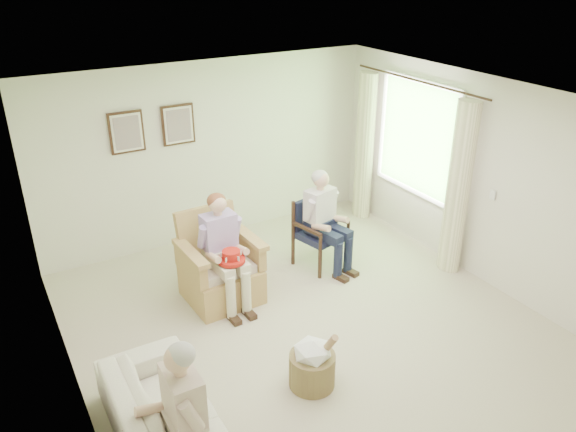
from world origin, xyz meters
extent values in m
plane|color=beige|center=(0.00, 0.00, 0.00)|extent=(5.50, 5.50, 0.00)
cube|color=silver|center=(0.00, 2.75, 1.30)|extent=(5.00, 0.04, 2.60)
cube|color=silver|center=(0.00, -2.75, 1.30)|extent=(5.00, 0.04, 2.60)
cube|color=silver|center=(-2.50, 0.00, 1.30)|extent=(0.04, 5.50, 2.60)
cube|color=silver|center=(2.50, 0.00, 1.30)|extent=(0.04, 5.50, 2.60)
cube|color=white|center=(0.00, 0.00, 2.60)|extent=(5.00, 5.50, 0.02)
cube|color=#2D6B23|center=(2.47, 1.20, 1.55)|extent=(0.02, 1.40, 1.50)
cube|color=white|center=(2.46, 1.20, 2.33)|extent=(0.04, 1.52, 0.06)
cube|color=white|center=(2.46, 1.20, 0.77)|extent=(0.04, 1.52, 0.06)
cylinder|color=#382114|center=(2.37, 1.20, 2.35)|extent=(0.03, 2.50, 0.03)
cylinder|color=#FFF2C7|center=(2.33, 0.22, 1.15)|extent=(0.34, 0.34, 2.30)
cylinder|color=#FFF2C7|center=(2.33, 2.18, 1.15)|extent=(0.34, 0.34, 2.30)
cube|color=#382114|center=(-1.15, 2.72, 1.78)|extent=(0.45, 0.03, 0.55)
cube|color=silver|center=(-1.15, 2.70, 1.78)|extent=(0.39, 0.01, 0.49)
cube|color=tan|center=(-1.15, 2.69, 1.78)|extent=(0.33, 0.01, 0.43)
cube|color=#382114|center=(-0.45, 2.72, 1.78)|extent=(0.45, 0.03, 0.55)
cube|color=silver|center=(-0.45, 2.70, 1.78)|extent=(0.39, 0.01, 0.49)
cube|color=tan|center=(-0.45, 2.69, 1.78)|extent=(0.33, 0.01, 0.43)
cube|color=tan|center=(-0.63, 1.08, 0.22)|extent=(0.82, 0.80, 0.43)
cube|color=beige|center=(-0.63, 1.04, 0.48)|extent=(0.64, 0.62, 0.10)
cube|color=tan|center=(-0.63, 1.42, 0.78)|extent=(0.76, 0.23, 0.65)
cube|color=tan|center=(-1.01, 1.08, 0.60)|extent=(0.10, 0.74, 0.31)
cube|color=tan|center=(-0.25, 1.08, 0.60)|extent=(0.10, 0.74, 0.31)
cylinder|color=black|center=(0.61, 0.93, 0.20)|extent=(0.05, 0.05, 0.40)
cylinder|color=black|center=(1.15, 0.93, 0.20)|extent=(0.05, 0.05, 0.40)
cylinder|color=black|center=(0.61, 1.43, 0.20)|extent=(0.05, 0.05, 0.40)
cylinder|color=black|center=(1.15, 1.43, 0.20)|extent=(0.05, 0.05, 0.40)
cube|color=#1B1E3B|center=(0.88, 1.18, 0.44)|extent=(0.52, 0.50, 0.09)
cube|color=#1B1E3B|center=(0.88, 1.42, 0.68)|extent=(0.49, 0.06, 0.45)
imported|color=#EEE3CE|center=(-1.95, -0.95, 0.31)|extent=(2.12, 0.83, 0.62)
cube|color=beige|center=(-0.63, 1.04, 0.65)|extent=(0.40, 0.26, 0.16)
cube|color=#B599D9|center=(-0.63, 1.06, 0.93)|extent=(0.39, 0.24, 0.46)
sphere|color=#DDAD8E|center=(-0.63, 1.05, 1.30)|extent=(0.21, 0.21, 0.21)
ellipsoid|color=brown|center=(-0.63, 1.08, 1.32)|extent=(0.22, 0.22, 0.18)
cube|color=beige|center=(-0.73, 0.82, 0.60)|extent=(0.14, 0.44, 0.13)
cube|color=beige|center=(-0.53, 0.82, 0.60)|extent=(0.14, 0.44, 0.13)
cylinder|color=beige|center=(-0.73, 0.62, 0.30)|extent=(0.12, 0.12, 0.55)
cylinder|color=beige|center=(-0.53, 0.62, 0.30)|extent=(0.12, 0.12, 0.55)
cube|color=#191E37|center=(0.88, 1.18, 0.60)|extent=(0.40, 0.26, 0.16)
cube|color=white|center=(0.88, 1.20, 0.88)|extent=(0.39, 0.24, 0.46)
sphere|color=#DDAD8E|center=(0.88, 1.19, 1.25)|extent=(0.21, 0.21, 0.21)
ellipsoid|color=#B7B2AD|center=(0.88, 1.22, 1.27)|extent=(0.22, 0.22, 0.18)
cube|color=#191E37|center=(0.78, 0.96, 0.55)|extent=(0.14, 0.44, 0.13)
cube|color=#191E37|center=(0.98, 0.96, 0.55)|extent=(0.14, 0.44, 0.13)
cylinder|color=#191E37|center=(0.78, 0.76, 0.28)|extent=(0.12, 0.12, 0.50)
cylinder|color=#191E37|center=(0.98, 0.76, 0.28)|extent=(0.12, 0.12, 0.50)
cube|color=beige|center=(-1.95, -1.13, 0.54)|extent=(0.42, 0.26, 0.16)
cube|color=beige|center=(-1.95, -1.11, 0.82)|extent=(0.41, 0.24, 0.46)
sphere|color=#DDAD8E|center=(-1.95, -1.12, 1.19)|extent=(0.21, 0.21, 0.21)
ellipsoid|color=#B7B2AD|center=(-1.95, -1.10, 1.21)|extent=(0.22, 0.22, 0.18)
cylinder|color=#B41B12|center=(-0.62, 0.76, 0.70)|extent=(0.32, 0.32, 0.04)
cylinder|color=#B41B12|center=(-0.62, 0.76, 0.76)|extent=(0.21, 0.21, 0.12)
cube|color=white|center=(-0.51, 0.76, 0.76)|extent=(0.04, 0.01, 0.05)
cube|color=white|center=(-0.58, 0.87, 0.76)|extent=(0.02, 0.05, 0.05)
cube|color=white|center=(-0.71, 0.83, 0.76)|extent=(0.04, 0.03, 0.05)
cube|color=white|center=(-0.71, 0.70, 0.76)|extent=(0.04, 0.03, 0.05)
cube|color=white|center=(-0.58, 0.66, 0.76)|extent=(0.02, 0.05, 0.05)
cylinder|color=tan|center=(-0.48, -0.78, 0.18)|extent=(0.54, 0.54, 0.36)
ellipsoid|color=white|center=(-0.48, -0.78, 0.41)|extent=(0.41, 0.41, 0.24)
cylinder|color=#A57F56|center=(-0.38, -0.83, 0.41)|extent=(0.18, 0.33, 0.53)
camera|label=1|loc=(-2.86, -4.41, 3.92)|focal=35.00mm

